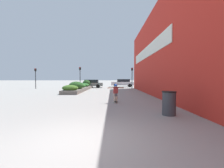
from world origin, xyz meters
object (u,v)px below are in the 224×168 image
object	(u,v)px
traffic_light_left	(80,74)
traffic_light_right	(132,74)
skateboarder	(116,91)
skateboard	(116,102)
car_center_right	(164,83)
traffic_light_far_left	(35,75)
car_leftmost	(91,83)
trash_bin	(169,103)
car_center_left	(123,83)

from	to	relation	value
traffic_light_left	traffic_light_right	size ratio (longest dim) A/B	1.02
traffic_light_right	skateboarder	bearing A→B (deg)	-102.06
skateboard	skateboarder	world-z (taller)	skateboarder
car_center_right	traffic_light_right	world-z (taller)	traffic_light_right
skateboarder	traffic_light_far_left	size ratio (longest dim) A/B	0.36
car_center_right	traffic_light_far_left	distance (m)	24.77
car_leftmost	traffic_light_far_left	world-z (taller)	traffic_light_far_left
traffic_light_left	traffic_light_right	bearing A→B (deg)	3.12
trash_bin	skateboarder	bearing A→B (deg)	123.39
skateboarder	trash_bin	world-z (taller)	skateboarder
trash_bin	car_leftmost	bearing A→B (deg)	107.12
skateboard	traffic_light_far_left	distance (m)	19.64
traffic_light_right	traffic_light_far_left	size ratio (longest dim) A/B	1.03
car_center_left	traffic_light_right	bearing A→B (deg)	-169.22
skateboard	traffic_light_left	world-z (taller)	traffic_light_left
car_center_right	traffic_light_far_left	size ratio (longest dim) A/B	1.13
car_leftmost	car_center_left	distance (m)	6.60
skateboarder	traffic_light_right	bearing A→B (deg)	69.16
skateboarder	traffic_light_far_left	distance (m)	19.56
trash_bin	car_center_right	bearing A→B (deg)	71.25
skateboarder	traffic_light_right	size ratio (longest dim) A/B	0.35
skateboarder	car_leftmost	bearing A→B (deg)	94.54
skateboard	car_center_right	world-z (taller)	car_center_right
traffic_light_right	traffic_light_left	bearing A→B (deg)	-176.88
traffic_light_right	trash_bin	bearing A→B (deg)	-92.22
trash_bin	car_center_right	world-z (taller)	car_center_right
car_center_right	traffic_light_right	distance (m)	10.54
skateboarder	trash_bin	xyz separation A→B (m)	(2.35, -3.57, -0.28)
trash_bin	traffic_light_right	world-z (taller)	traffic_light_right
skateboard	traffic_light_left	distance (m)	15.01
car_center_left	car_center_right	world-z (taller)	car_center_right
skateboard	trash_bin	distance (m)	4.31
car_center_right	traffic_light_left	xyz separation A→B (m)	(-16.21, -7.46, 1.56)
skateboard	car_center_left	size ratio (longest dim) A/B	0.13
skateboarder	traffic_light_far_left	world-z (taller)	traffic_light_far_left
trash_bin	traffic_light_left	xyz separation A→B (m)	(-7.78, 17.37, 1.86)
traffic_light_right	skateboard	bearing A→B (deg)	-102.06
car_center_left	car_center_right	size ratio (longest dim) A/B	1.21
trash_bin	car_center_left	world-z (taller)	car_center_left
skateboarder	traffic_light_far_left	xyz separation A→B (m)	(-13.01, 14.53, 1.47)
car_center_left	traffic_light_far_left	size ratio (longest dim) A/B	1.37
car_center_left	traffic_light_far_left	xyz separation A→B (m)	(-14.94, -5.59, 1.47)
car_leftmost	traffic_light_right	size ratio (longest dim) A/B	1.29
skateboarder	skateboard	bearing A→B (deg)	-72.21
skateboard	traffic_light_left	size ratio (longest dim) A/B	0.18
trash_bin	car_leftmost	distance (m)	22.19
car_center_right	traffic_light_right	bearing A→B (deg)	-47.89
skateboard	traffic_light_right	size ratio (longest dim) A/B	0.18
trash_bin	traffic_light_left	size ratio (longest dim) A/B	0.31
traffic_light_left	traffic_light_far_left	bearing A→B (deg)	174.48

